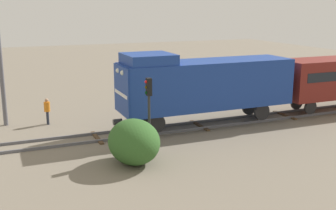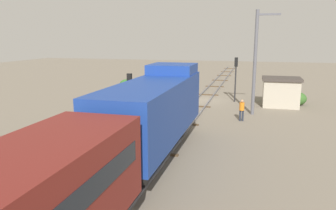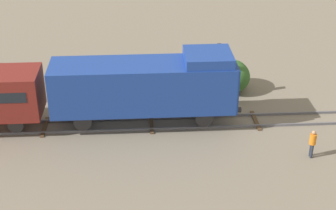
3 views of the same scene
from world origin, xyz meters
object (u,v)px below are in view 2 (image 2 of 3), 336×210
(worker_near_track, at_px, (177,93))
(relay_hut, at_px, (281,92))
(locomotive, at_px, (156,107))
(traffic_signal_near, at_px, (236,71))
(traffic_signal_mid, at_px, (130,90))
(catenary_mast, at_px, (256,60))
(worker_by_signal, at_px, (242,108))

(worker_near_track, bearing_deg, relay_hut, 153.74)
(locomotive, bearing_deg, traffic_signal_near, -100.73)
(traffic_signal_near, height_order, relay_hut, traffic_signal_near)
(traffic_signal_near, relative_size, worker_near_track, 2.63)
(traffic_signal_near, bearing_deg, traffic_signal_mid, 61.18)
(traffic_signal_mid, bearing_deg, traffic_signal_near, -118.82)
(locomotive, xyz_separation_m, catenary_mast, (-5.06, -11.60, 1.78))
(traffic_signal_near, xyz_separation_m, traffic_signal_mid, (6.60, 12.00, -0.34))
(traffic_signal_near, relative_size, traffic_signal_mid, 1.13)
(locomotive, distance_m, worker_by_signal, 10.17)
(locomotive, relative_size, traffic_signal_mid, 2.94)
(locomotive, distance_m, catenary_mast, 12.78)
(traffic_signal_near, distance_m, worker_by_signal, 8.14)
(traffic_signal_mid, height_order, worker_near_track, traffic_signal_mid)
(locomotive, relative_size, relay_hut, 3.31)
(traffic_signal_near, bearing_deg, catenary_mast, 109.37)
(relay_hut, bearing_deg, worker_near_track, 3.86)
(traffic_signal_near, relative_size, worker_by_signal, 2.63)
(catenary_mast, bearing_deg, locomotive, 66.45)
(locomotive, distance_m, traffic_signal_mid, 5.96)
(locomotive, bearing_deg, traffic_signal_mid, -55.20)
(locomotive, height_order, traffic_signal_near, locomotive)
(locomotive, height_order, worker_near_track, locomotive)
(traffic_signal_mid, bearing_deg, worker_near_track, -95.63)
(traffic_signal_mid, bearing_deg, worker_by_signal, -151.11)
(relay_hut, bearing_deg, locomotive, 64.47)
(traffic_signal_mid, relative_size, worker_near_track, 2.32)
(locomotive, xyz_separation_m, traffic_signal_near, (-3.20, -16.89, 0.32))
(traffic_signal_mid, bearing_deg, catenary_mast, -141.56)
(catenary_mast, distance_m, relay_hut, 5.72)
(traffic_signal_near, xyz_separation_m, relay_hut, (-4.30, 1.18, -1.70))
(worker_by_signal, xyz_separation_m, relay_hut, (-3.30, -6.62, 0.40))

